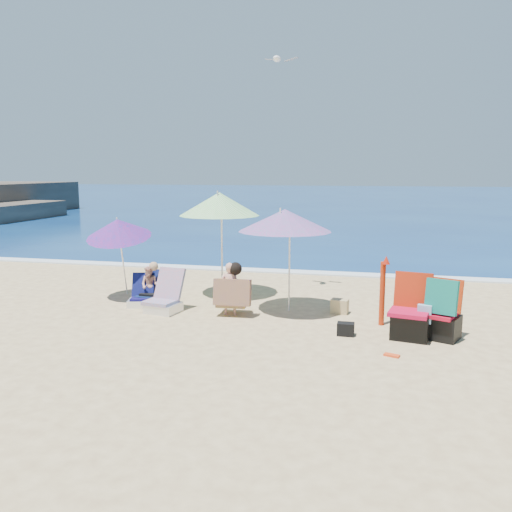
% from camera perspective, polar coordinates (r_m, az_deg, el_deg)
% --- Properties ---
extents(ground, '(120.00, 120.00, 0.00)m').
position_cam_1_polar(ground, '(9.25, 0.42, -7.79)').
color(ground, '#D8BC84').
rests_on(ground, ground).
extents(sea, '(120.00, 80.00, 0.12)m').
position_cam_1_polar(sea, '(53.74, 11.02, 6.14)').
color(sea, navy).
rests_on(sea, ground).
extents(foam, '(120.00, 0.50, 0.04)m').
position_cam_1_polar(foam, '(14.12, 4.95, -1.76)').
color(foam, white).
rests_on(foam, ground).
extents(umbrella_turquoise, '(2.34, 2.34, 2.02)m').
position_cam_1_polar(umbrella_turquoise, '(9.95, 3.14, 3.86)').
color(umbrella_turquoise, silver).
rests_on(umbrella_turquoise, ground).
extents(umbrella_striped, '(2.08, 2.08, 2.29)m').
position_cam_1_polar(umbrella_striped, '(11.28, -3.98, 5.62)').
color(umbrella_striped, silver).
rests_on(umbrella_striped, ground).
extents(umbrella_blue, '(1.54, 1.58, 1.85)m').
position_cam_1_polar(umbrella_blue, '(11.40, -14.67, 2.93)').
color(umbrella_blue, white).
rests_on(umbrella_blue, ground).
extents(furled_umbrella, '(0.18, 0.21, 1.25)m').
position_cam_1_polar(furled_umbrella, '(9.51, 13.56, -3.29)').
color(furled_umbrella, '#AF2A0C').
rests_on(furled_umbrella, ground).
extents(chair_navy, '(0.58, 0.66, 0.63)m').
position_cam_1_polar(chair_navy, '(10.95, -12.28, -4.39)').
color(chair_navy, '#110D4C').
rests_on(chair_navy, ground).
extents(chair_rainbow, '(0.71, 0.81, 0.81)m').
position_cam_1_polar(chair_rainbow, '(10.40, -9.86, -4.77)').
color(chair_rainbow, '#D3634A').
rests_on(chair_rainbow, ground).
extents(camp_chair_left, '(0.73, 0.77, 1.06)m').
position_cam_1_polar(camp_chair_left, '(9.00, 16.36, -6.56)').
color(camp_chair_left, '#B60D31').
rests_on(camp_chair_left, ground).
extents(camp_chair_right, '(0.77, 0.75, 1.02)m').
position_cam_1_polar(camp_chair_right, '(9.09, 19.33, -6.23)').
color(camp_chair_right, red).
rests_on(camp_chair_right, ground).
extents(person_center, '(0.70, 0.59, 1.02)m').
position_cam_1_polar(person_center, '(9.93, -2.67, -3.67)').
color(person_center, tan).
rests_on(person_center, ground).
extents(person_left, '(0.55, 0.66, 0.87)m').
position_cam_1_polar(person_left, '(11.02, -11.31, -3.07)').
color(person_left, tan).
rests_on(person_left, ground).
extents(bag_black_a, '(0.34, 0.25, 0.24)m').
position_cam_1_polar(bag_black_a, '(10.99, -11.48, -4.57)').
color(bag_black_a, black).
rests_on(bag_black_a, ground).
extents(bag_tan, '(0.35, 0.27, 0.27)m').
position_cam_1_polar(bag_tan, '(10.27, 9.02, -5.38)').
color(bag_tan, tan).
rests_on(bag_tan, ground).
extents(bag_navy_b, '(0.41, 0.35, 0.27)m').
position_cam_1_polar(bag_navy_b, '(10.56, 17.65, -5.31)').
color(bag_navy_b, '#171E33').
rests_on(bag_navy_b, ground).
extents(bag_black_b, '(0.28, 0.20, 0.21)m').
position_cam_1_polar(bag_black_b, '(8.95, 9.66, -7.79)').
color(bag_black_b, black).
rests_on(bag_black_b, ground).
extents(orange_item, '(0.25, 0.17, 0.03)m').
position_cam_1_polar(orange_item, '(8.16, 14.45, -10.35)').
color(orange_item, '#E54218').
rests_on(orange_item, ground).
extents(seagull, '(0.72, 0.46, 0.12)m').
position_cam_1_polar(seagull, '(11.70, 2.33, 20.50)').
color(seagull, white).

